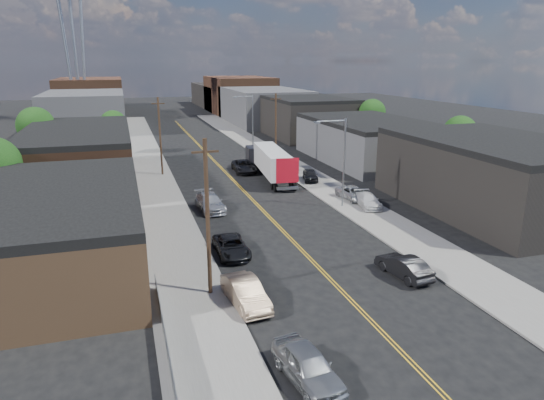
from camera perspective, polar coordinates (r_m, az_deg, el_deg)
ground at (r=80.23m, az=-7.80°, el=5.61°), size 260.00×260.00×0.00m
centerline at (r=65.76m, az=-5.60°, el=3.39°), size 0.32×120.00×0.01m
sidewalk_left at (r=64.58m, az=-13.89°, el=2.82°), size 5.00×140.00×0.15m
sidewalk_right at (r=68.22m, az=2.24°, el=3.97°), size 5.00×140.00×0.15m
warehouse_tan at (r=38.08m, az=-24.29°, el=-3.04°), size 12.00×22.00×5.60m
warehouse_brown at (r=63.11m, az=-21.76°, el=4.84°), size 12.00×26.00×6.60m
industrial_right_a at (r=52.51m, az=24.76°, el=2.71°), size 14.00×22.00×7.10m
industrial_right_b at (r=73.60m, az=11.30°, el=6.92°), size 14.00×24.00×6.10m
industrial_right_c at (r=96.95m, az=3.99°, el=9.77°), size 14.00×22.00×7.60m
skyline_left_a at (r=113.62m, az=-21.08°, el=9.77°), size 16.00×30.00×8.00m
skyline_right_a at (r=118.01m, az=-1.02°, el=11.01°), size 16.00×30.00×8.00m
skyline_left_b at (r=138.42m, az=-20.54°, el=11.18°), size 16.00×26.00×10.00m
skyline_right_b at (r=142.05m, az=-3.90°, el=12.23°), size 16.00×26.00×10.00m
skyline_left_c at (r=158.45m, az=-20.15°, el=11.16°), size 16.00×40.00×7.00m
skyline_right_c at (r=161.63m, az=-5.57°, el=12.12°), size 16.00×40.00×7.00m
streetlight_near at (r=48.32m, az=8.06°, el=5.16°), size 3.39×0.25×9.00m
streetlight_far at (r=81.02m, az=-2.57°, el=9.65°), size 3.39×0.25×9.00m
utility_pole_left_near at (r=29.73m, az=-7.58°, el=-2.09°), size 1.60×0.26×10.00m
utility_pole_left_far at (r=63.74m, az=-13.02°, el=7.35°), size 1.60×0.26×10.00m
utility_pole_right at (r=69.76m, az=0.45°, el=8.47°), size 1.60×0.26×10.00m
chainlink_fence at (r=25.42m, az=-12.23°, el=-16.86°), size 0.05×16.00×1.22m
tree_left_mid at (r=74.30m, az=-25.96°, el=7.61°), size 5.10×5.04×8.37m
tree_left_far at (r=80.51m, az=-18.10°, el=8.30°), size 4.35×4.20×6.97m
tree_right_near at (r=69.47m, az=21.23°, el=7.14°), size 4.60×4.48×7.44m
tree_right_far at (r=89.35m, az=11.72°, el=9.83°), size 4.85×4.76×7.91m
semi_truck at (r=61.10m, az=-0.45°, el=4.65°), size 3.77×15.38×3.97m
car_left_a at (r=23.64m, az=4.22°, el=-18.85°), size 2.54×4.96×1.62m
car_left_b at (r=29.90m, az=-3.14°, el=-10.85°), size 2.23×5.06×1.61m
car_left_c at (r=37.25m, az=-4.81°, el=-5.48°), size 2.32×4.99×1.38m
car_left_d at (r=48.49m, az=-7.32°, el=-0.27°), size 2.60×5.71×1.62m
car_right_oncoming at (r=34.77m, az=15.23°, el=-7.52°), size 2.21×4.74×1.50m
car_right_lot_a at (r=52.17m, az=9.56°, el=0.80°), size 2.60×4.91×1.32m
car_right_lot_b at (r=49.71m, az=11.23°, el=-0.04°), size 2.57×4.80×1.32m
car_right_lot_c at (r=59.73m, az=4.53°, el=2.95°), size 2.65×4.39×1.40m
car_ahead_truck at (r=64.85m, az=-3.33°, el=3.98°), size 2.98×5.91×1.60m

